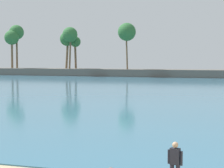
{
  "coord_description": "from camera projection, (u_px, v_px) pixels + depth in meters",
  "views": [
    {
      "loc": [
        4.31,
        -5.0,
        4.61
      ],
      "look_at": [
        -0.33,
        11.41,
        3.35
      ],
      "focal_mm": 57.84,
      "sensor_mm": 36.0,
      "label": 1
    }
  ],
  "objects": [
    {
      "name": "person_at_waterline",
      "position": [
        175.0,
        163.0,
        12.64
      ],
      "size": [
        0.54,
        0.28,
        1.67
      ],
      "color": "#23232D",
      "rests_on": "ground"
    },
    {
      "name": "palm_headland",
      "position": [
        177.0,
        62.0,
        83.6
      ],
      "size": [
        106.55,
        6.71,
        13.2
      ],
      "color": "#605B54",
      "rests_on": "ground"
    },
    {
      "name": "sea",
      "position": [
        190.0,
        82.0,
        67.75
      ],
      "size": [
        220.0,
        111.46,
        0.06
      ],
      "primitive_type": "cube",
      "color": "#386B84",
      "rests_on": "ground"
    }
  ]
}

